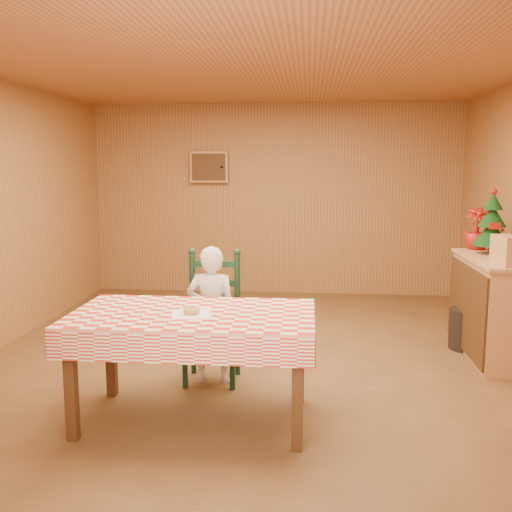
{
  "coord_description": "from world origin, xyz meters",
  "views": [
    {
      "loc": [
        0.47,
        -4.87,
        1.74
      ],
      "look_at": [
        0.0,
        0.2,
        0.95
      ],
      "focal_mm": 40.0,
      "sensor_mm": 36.0,
      "label": 1
    }
  ],
  "objects": [
    {
      "name": "storage_bin",
      "position": [
        2.04,
        0.64,
        0.2
      ],
      "size": [
        0.4,
        0.4,
        0.39
      ],
      "primitive_type": "cylinder",
      "rotation": [
        0.0,
        0.0,
        0.01
      ],
      "color": "black",
      "rests_on": "ground"
    },
    {
      "name": "seated_child",
      "position": [
        -0.3,
        -0.43,
        0.56
      ],
      "size": [
        0.41,
        0.27,
        1.12
      ],
      "primitive_type": "imported",
      "rotation": [
        0.0,
        0.0,
        3.14
      ],
      "color": "silver",
      "rests_on": "ground"
    },
    {
      "name": "ground",
      "position": [
        0.0,
        0.0,
        0.0
      ],
      "size": [
        6.0,
        6.0,
        0.0
      ],
      "primitive_type": "plane",
      "color": "brown",
      "rests_on": "ground"
    },
    {
      "name": "shelf_unit",
      "position": [
        2.19,
        0.42,
        0.47
      ],
      "size": [
        0.54,
        1.24,
        0.93
      ],
      "color": "tan",
      "rests_on": "ground"
    },
    {
      "name": "donut",
      "position": [
        -0.3,
        -1.21,
        0.79
      ],
      "size": [
        0.14,
        0.14,
        0.04
      ],
      "primitive_type": "torus",
      "rotation": [
        0.0,
        0.0,
        0.3
      ],
      "color": "#B68C41",
      "rests_on": "napkin"
    },
    {
      "name": "napkin",
      "position": [
        -0.3,
        -1.21,
        0.77
      ],
      "size": [
        0.31,
        0.31,
        0.0
      ],
      "primitive_type": "cube",
      "rotation": [
        0.0,
        0.0,
        0.23
      ],
      "color": "white",
      "rests_on": "dining_table"
    },
    {
      "name": "cabin_walls",
      "position": [
        -0.0,
        0.53,
        1.83
      ],
      "size": [
        5.1,
        6.05,
        2.65
      ],
      "color": "#AA733D",
      "rests_on": "ground"
    },
    {
      "name": "dining_table",
      "position": [
        -0.3,
        -1.16,
        0.69
      ],
      "size": [
        1.66,
        0.96,
        0.77
      ],
      "color": "#513015",
      "rests_on": "ground"
    },
    {
      "name": "flower_arrangement",
      "position": [
        2.14,
        0.97,
        1.14
      ],
      "size": [
        0.28,
        0.28,
        0.42
      ],
      "primitive_type": "imported",
      "rotation": [
        0.0,
        0.0,
        -0.19
      ],
      "color": "#A2160F",
      "rests_on": "shelf_unit"
    },
    {
      "name": "christmas_tree",
      "position": [
        2.19,
        0.67,
        1.21
      ],
      "size": [
        0.34,
        0.34,
        0.62
      ],
      "color": "#513015",
      "rests_on": "shelf_unit"
    },
    {
      "name": "ladder_chair",
      "position": [
        -0.3,
        -0.38,
        0.5
      ],
      "size": [
        0.44,
        0.4,
        1.08
      ],
      "color": "black",
      "rests_on": "ground"
    }
  ]
}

